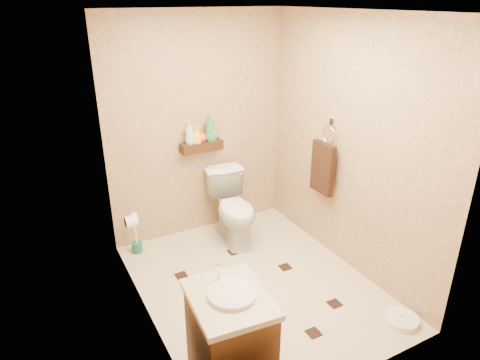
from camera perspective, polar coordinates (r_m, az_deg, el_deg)
ground at (r=4.15m, az=2.01°, el=-13.72°), size 2.50×2.50×0.00m
wall_back at (r=4.62m, az=-5.63°, el=6.89°), size 2.00×0.04×2.40m
wall_front at (r=2.66m, az=16.08°, el=-6.86°), size 2.00×0.04×2.40m
wall_left at (r=3.20m, az=-13.35°, el=-1.24°), size 0.04×2.50×2.40m
wall_right at (r=4.13m, az=14.39°, el=4.24°), size 0.04×2.50×2.40m
ceiling at (r=3.31m, az=2.63°, el=21.61°), size 2.00×2.50×0.02m
wall_shelf at (r=4.60m, az=-5.15°, el=4.50°), size 0.46×0.14×0.10m
floor_accents at (r=4.12m, az=2.86°, el=-13.97°), size 1.15×1.47×0.01m
toilet at (r=4.65m, az=-0.86°, el=-3.75°), size 0.51×0.80×0.76m
vanity at (r=3.07m, az=-1.34°, el=-20.40°), size 0.55×0.64×0.85m
bathroom_scale at (r=3.97m, az=20.75°, el=-17.00°), size 0.34×0.34×0.06m
toilet_brush at (r=4.64m, az=-13.67°, el=-7.57°), size 0.11×0.11×0.47m
towel_ring at (r=4.33m, az=11.02°, el=1.88°), size 0.12×0.30×0.76m
toilet_paper at (r=4.05m, az=-14.28°, el=-5.41°), size 0.12×0.11×0.12m
bottle_a at (r=4.50m, az=-6.77°, el=6.27°), size 0.10×0.10×0.24m
bottle_b at (r=4.54m, az=-5.84°, el=6.03°), size 0.09×0.09×0.17m
bottle_c at (r=4.57m, az=-5.13°, el=5.93°), size 0.12×0.12×0.14m
bottle_d at (r=4.58m, az=-4.05°, el=6.95°), size 0.15×0.15×0.28m
bottle_e at (r=4.61m, az=-3.83°, el=6.32°), size 0.08×0.08×0.17m
bottle_f at (r=4.62m, az=-3.65°, el=6.21°), size 0.13×0.13×0.15m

